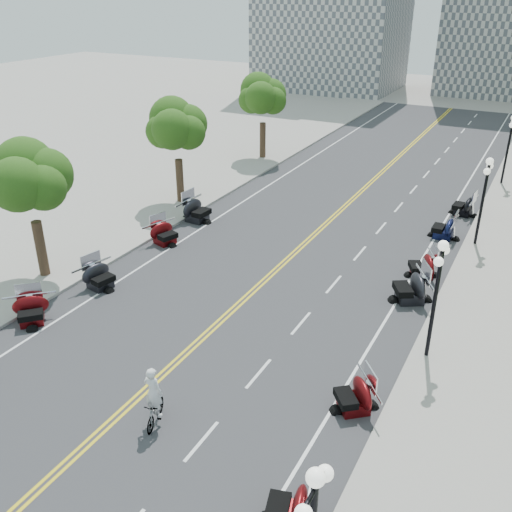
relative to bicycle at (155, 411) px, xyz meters
The scene contains 41 objects.
ground 4.23m from the bicycle, 108.90° to the left, with size 160.00×160.00×0.00m, color gray.
road 14.05m from the bicycle, 95.56° to the left, with size 16.00×90.00×0.01m, color #333335.
centerline_yellow_a 14.06m from the bicycle, 96.05° to the left, with size 0.12×90.00×0.00m, color yellow.
centerline_yellow_b 14.04m from the bicycle, 95.08° to the left, with size 0.12×90.00×0.00m, color yellow.
edge_line_north 14.86m from the bicycle, 70.18° to the left, with size 0.12×90.00×0.00m, color white.
edge_line_south 15.99m from the bicycle, 119.05° to the left, with size 0.12×90.00×0.00m, color white.
lane_dash_5 1.90m from the bicycle, ahead, with size 0.12×2.00×0.00m, color white.
lane_dash_6 4.41m from the bicycle, 65.19° to the left, with size 0.12×2.00×0.00m, color white.
lane_dash_7 8.20m from the bicycle, 77.02° to the left, with size 0.12×2.00×0.00m, color white.
lane_dash_8 12.13m from the bicycle, 81.27° to the left, with size 0.12×2.00×0.00m, color white.
lane_dash_9 16.09m from the bicycle, 83.44° to the left, with size 0.12×2.00×0.00m, color white.
lane_dash_10 20.07m from the bicycle, 84.74° to the left, with size 0.12×2.00×0.00m, color white.
lane_dash_11 24.05m from the bicycle, 85.62° to the left, with size 0.12×2.00×0.00m, color white.
lane_dash_12 28.04m from the bicycle, 86.24° to the left, with size 0.12×2.00×0.00m, color white.
lane_dash_13 32.03m from the bicycle, 86.71° to the left, with size 0.12×2.00×0.00m, color white.
lane_dash_14 36.03m from the bicycle, 87.07° to the left, with size 0.12×2.00×0.00m, color white.
lane_dash_15 40.02m from the bicycle, 87.37° to the left, with size 0.12×2.00×0.00m, color white.
lane_dash_16 44.02m from the bicycle, 87.61° to the left, with size 0.12×2.00×0.00m, color white.
lane_dash_17 48.01m from the bicycle, 87.81° to the left, with size 0.12×2.00×0.00m, color white.
lane_dash_18 52.01m from the bicycle, 87.97° to the left, with size 0.12×2.00×0.00m, color white.
lane_dash_19 56.01m from the bicycle, 88.12° to the left, with size 0.12×2.00×0.00m, color white.
sidewalk_north 16.70m from the bicycle, 56.82° to the left, with size 5.00×90.00×0.15m, color #9E9991.
sidewalk_south 18.34m from the bicycle, 130.32° to the left, with size 5.00×90.00×0.15m, color #9E9991.
street_lamp_2 10.98m from the bicycle, 47.78° to the left, with size 0.50×1.20×4.90m, color black, non-canonical shape.
street_lamp_3 21.35m from the bicycle, 70.08° to the left, with size 0.50×1.20×4.90m, color black, non-canonical shape.
street_lamp_4 32.85m from the bicycle, 77.25° to the left, with size 0.50×1.20×4.90m, color black, non-canonical shape.
tree_2 13.53m from the bicycle, 152.25° to the left, with size 4.80×4.80×9.20m, color #235619, non-canonical shape.
tree_3 21.69m from the bicycle, 122.29° to the left, with size 4.80×4.80×9.20m, color #235619, non-canonical shape.
tree_4 32.34m from the bicycle, 110.76° to the left, with size 4.80×4.80×9.20m, color #235619, non-canonical shape.
motorcycle_n_4 5.88m from the bicycle, 15.58° to the right, with size 1.93×1.93×1.35m, color #590A0C, non-canonical shape.
motorcycle_n_5 6.80m from the bicycle, 33.42° to the left, with size 1.88×1.88×1.32m, color #590A0C, non-canonical shape.
motorcycle_n_7 13.32m from the bicycle, 65.56° to the left, with size 2.21×2.21×1.54m, color black, non-canonical shape.
motorcycle_n_8 15.81m from the bicycle, 69.91° to the left, with size 1.90×1.90×1.33m, color #590A0C, non-canonical shape.
motorcycle_n_9 20.98m from the bicycle, 75.03° to the left, with size 1.97×1.97×1.38m, color black, non-canonical shape.
motorcycle_n_10 25.20m from the bicycle, 76.71° to the left, with size 1.97×1.97×1.38m, color black, non-canonical shape.
motorcycle_s_5 8.96m from the bicycle, 163.36° to the left, with size 1.92×1.92×1.35m, color #590A0C, non-canonical shape.
motorcycle_s_6 10.31m from the bicycle, 141.79° to the left, with size 1.93×1.93×1.35m, color black, non-canonical shape.
motorcycle_s_7 14.73m from the bicycle, 124.81° to the left, with size 1.93×1.93×1.35m, color #590A0C, non-canonical shape.
motorcycle_s_8 17.98m from the bicycle, 118.69° to the left, with size 2.22×2.22×1.55m, color black, non-canonical shape.
bicycle is the anchor object (origin of this frame).
cyclist_rider 1.43m from the bicycle, ahead, with size 0.69×0.45×1.90m, color white.
Camera 1 is at (11.31, -15.58, 13.48)m, focal length 40.00 mm.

